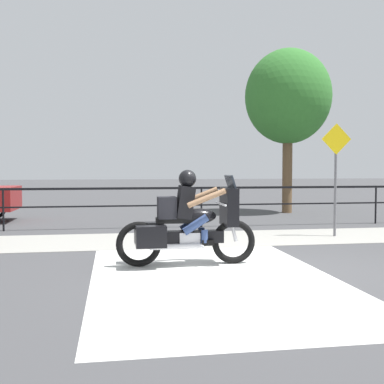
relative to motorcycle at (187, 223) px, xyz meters
name	(u,v)px	position (x,y,z in m)	size (l,w,h in m)	color
ground_plane	(266,270)	(1.16, -0.60, -0.70)	(120.00, 120.00, 0.00)	#424244
sidewalk_band	(219,238)	(1.16, 2.80, -0.70)	(44.00, 2.40, 0.01)	#99968E
crosswalk_band	(211,275)	(0.23, -0.80, -0.70)	(3.51, 6.00, 0.01)	silver
fence_railing	(201,195)	(1.16, 4.97, 0.16)	(36.00, 0.05, 1.09)	black
motorcycle	(187,223)	(0.00, 0.00, 0.00)	(2.32, 0.76, 1.57)	black
street_sign	(336,166)	(3.91, 2.71, 0.95)	(0.72, 0.06, 2.63)	slate
tree_behind_sign	(288,97)	(4.95, 8.59, 3.39)	(3.03, 3.03, 5.80)	brown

